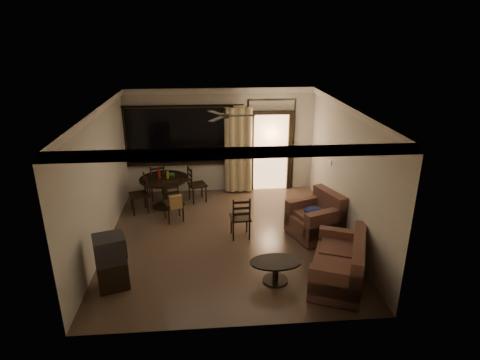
{
  "coord_description": "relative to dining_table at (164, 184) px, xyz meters",
  "views": [
    {
      "loc": [
        -0.34,
        -7.61,
        4.23
      ],
      "look_at": [
        0.3,
        0.2,
        1.25
      ],
      "focal_mm": 30.0,
      "sensor_mm": 36.0,
      "label": 1
    }
  ],
  "objects": [
    {
      "name": "side_chair",
      "position": [
        1.75,
        -1.73,
        -0.31
      ],
      "size": [
        0.45,
        0.45,
        0.96
      ],
      "rotation": [
        0.0,
        0.0,
        3.21
      ],
      "color": "black",
      "rests_on": "ground"
    },
    {
      "name": "dining_chair_south",
      "position": [
        0.27,
        -0.81,
        -0.29
      ],
      "size": [
        0.53,
        0.57,
        0.95
      ],
      "rotation": [
        0.0,
        0.0,
        0.33
      ],
      "color": "black",
      "rests_on": "ground"
    },
    {
      "name": "coffee_table",
      "position": [
        2.23,
        -3.4,
        -0.33
      ],
      "size": [
        0.92,
        0.55,
        0.4
      ],
      "rotation": [
        0.0,
        0.0,
        0.39
      ],
      "color": "black",
      "rests_on": "ground"
    },
    {
      "name": "dining_table",
      "position": [
        0.0,
        0.0,
        0.0
      ],
      "size": [
        1.21,
        1.21,
        0.98
      ],
      "rotation": [
        0.0,
        0.0,
        0.33
      ],
      "color": "black",
      "rests_on": "ground"
    },
    {
      "name": "tv_cabinet",
      "position": [
        -0.6,
        -3.32,
        -0.11
      ],
      "size": [
        0.62,
        0.59,
        0.97
      ],
      "rotation": [
        0.0,
        0.0,
        0.32
      ],
      "color": "black",
      "rests_on": "ground"
    },
    {
      "name": "armchair",
      "position": [
        3.4,
        -1.79,
        -0.2
      ],
      "size": [
        1.21,
        1.21,
        0.95
      ],
      "rotation": [
        0.0,
        0.0,
        0.36
      ],
      "color": "#492522",
      "rests_on": "ground"
    },
    {
      "name": "sofa",
      "position": [
        3.38,
        -3.5,
        -0.26
      ],
      "size": [
        1.37,
        1.77,
        0.84
      ],
      "rotation": [
        0.0,
        0.0,
        -0.39
      ],
      "color": "#492522",
      "rests_on": "ground"
    },
    {
      "name": "room_shell",
      "position": [
        2.04,
        0.01,
        1.23
      ],
      "size": [
        5.5,
        6.7,
        5.5
      ],
      "color": "beige",
      "rests_on": "ground"
    },
    {
      "name": "dining_chair_east",
      "position": [
        0.79,
        0.27,
        -0.31
      ],
      "size": [
        0.53,
        0.53,
        0.95
      ],
      "rotation": [
        0.0,
        0.0,
        1.9
      ],
      "color": "black",
      "rests_on": "ground"
    },
    {
      "name": "dining_chair_north",
      "position": [
        -0.25,
        0.52,
        -0.31
      ],
      "size": [
        0.53,
        0.53,
        0.95
      ],
      "rotation": [
        0.0,
        0.0,
        3.47
      ],
      "color": "black",
      "rests_on": "ground"
    },
    {
      "name": "ground",
      "position": [
        1.45,
        -1.76,
        -0.6
      ],
      "size": [
        5.5,
        5.5,
        0.0
      ],
      "primitive_type": "plane",
      "color": "#7F6651",
      "rests_on": "ground"
    },
    {
      "name": "dining_chair_west",
      "position": [
        -0.59,
        -0.27,
        -0.31
      ],
      "size": [
        0.53,
        0.53,
        0.95
      ],
      "rotation": [
        0.0,
        0.0,
        -1.24
      ],
      "color": "black",
      "rests_on": "ground"
    }
  ]
}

